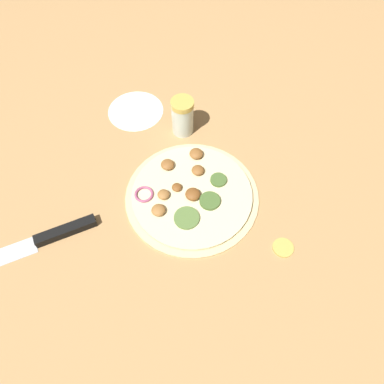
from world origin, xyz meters
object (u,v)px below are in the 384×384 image
(spice_jar, at_px, (183,116))
(loose_cap, at_px, (283,247))
(knife, at_px, (45,239))
(pizza, at_px, (191,194))

(spice_jar, bearing_deg, loose_cap, -71.39)
(knife, xyz_separation_m, spice_jar, (0.32, 0.20, 0.04))
(loose_cap, bearing_deg, pizza, 131.86)
(pizza, relative_size, spice_jar, 3.06)
(pizza, xyz_separation_m, spice_jar, (0.03, 0.18, 0.04))
(pizza, distance_m, loose_cap, 0.21)
(pizza, distance_m, knife, 0.29)
(loose_cap, bearing_deg, spice_jar, 108.61)
(knife, bearing_deg, loose_cap, 154.05)
(pizza, distance_m, spice_jar, 0.18)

